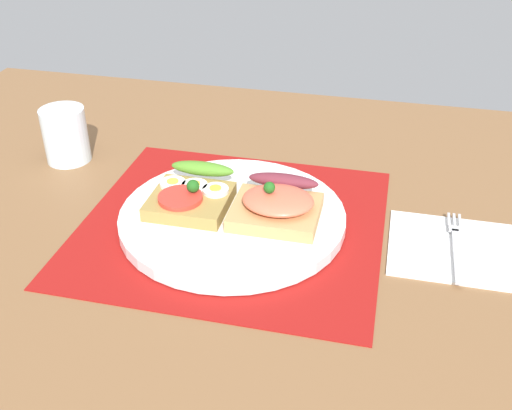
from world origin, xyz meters
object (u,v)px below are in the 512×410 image
sandwich_salmon (277,204)px  drinking_glass (65,135)px  sandwich_egg_tomato (192,193)px  fork (456,244)px  napkin (453,248)px  plate (232,217)px

sandwich_salmon → drinking_glass: bearing=162.4°
sandwich_egg_tomato → sandwich_salmon: 11.04cm
sandwich_salmon → fork: 21.53cm
sandwich_salmon → drinking_glass: drinking_glass is taller
fork → sandwich_egg_tomato: bearing=179.7°
napkin → fork: 0.56cm
plate → napkin: plate is taller
plate → sandwich_salmon: bearing=5.3°
drinking_glass → sandwich_egg_tomato: bearing=-24.0°
sandwich_salmon → fork: size_ratio=0.75×
sandwich_salmon → plate: bearing=-174.7°
napkin → drinking_glass: 55.95cm
sandwich_salmon → fork: (21.35, 0.46, -2.74)cm
plate → sandwich_egg_tomato: bearing=168.2°
sandwich_egg_tomato → drinking_glass: (-22.70, 10.09, 0.88)cm
drinking_glass → fork: bearing=-10.6°
napkin → drinking_glass: (-54.83, 10.48, 3.72)cm
napkin → sandwich_egg_tomato: bearing=179.3°
sandwich_egg_tomato → fork: 32.45cm
drinking_glass → plate: bearing=-21.7°
sandwich_egg_tomato → fork: (32.36, -0.17, -2.38)cm
napkin → plate: bearing=-178.4°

